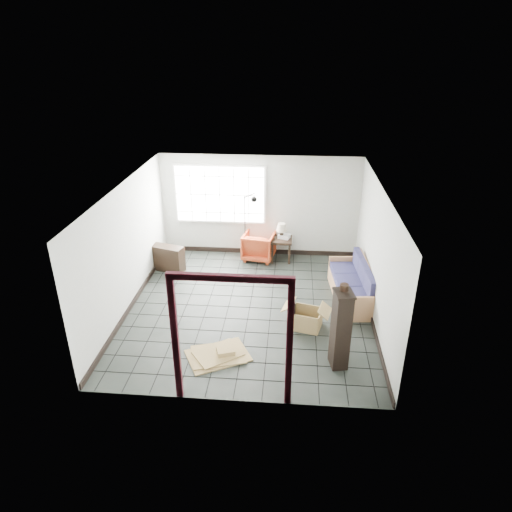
# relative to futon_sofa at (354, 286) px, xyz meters

# --- Properties ---
(ground) EXTENTS (5.50, 5.50, 0.00)m
(ground) POSITION_rel_futon_sofa_xyz_m (-2.21, -0.57, -0.30)
(ground) COLOR black
(ground) RESTS_ON ground
(room_shell) EXTENTS (5.02, 5.52, 2.61)m
(room_shell) POSITION_rel_futon_sofa_xyz_m (-2.21, -0.54, 1.38)
(room_shell) COLOR #ADB1AA
(room_shell) RESTS_ON ground
(window_panel) EXTENTS (2.32, 0.08, 1.52)m
(window_panel) POSITION_rel_futon_sofa_xyz_m (-3.21, 2.13, 1.30)
(window_panel) COLOR silver
(window_panel) RESTS_ON ground
(doorway_trim) EXTENTS (1.80, 0.08, 2.20)m
(doorway_trim) POSITION_rel_futon_sofa_xyz_m (-2.21, -3.27, 1.08)
(doorway_trim) COLOR #380C16
(doorway_trim) RESTS_ON ground
(futon_sofa) EXTENTS (0.87, 1.94, 0.84)m
(futon_sofa) POSITION_rel_futon_sofa_xyz_m (0.00, 0.00, 0.00)
(futon_sofa) COLOR #AD794E
(futon_sofa) RESTS_ON ground
(armchair) EXTENTS (0.86, 0.83, 0.78)m
(armchair) POSITION_rel_futon_sofa_xyz_m (-2.20, 1.83, 0.09)
(armchair) COLOR #9D3516
(armchair) RESTS_ON ground
(side_table) EXTENTS (0.54, 0.54, 0.59)m
(side_table) POSITION_rel_futon_sofa_xyz_m (-1.63, 1.79, 0.18)
(side_table) COLOR black
(side_table) RESTS_ON ground
(table_lamp) EXTENTS (0.29, 0.29, 0.40)m
(table_lamp) POSITION_rel_futon_sofa_xyz_m (-1.63, 1.82, 0.56)
(table_lamp) COLOR black
(table_lamp) RESTS_ON side_table
(projector) EXTENTS (0.32, 0.29, 0.10)m
(projector) POSITION_rel_futon_sofa_xyz_m (-1.57, 1.84, 0.33)
(projector) COLOR silver
(projector) RESTS_ON side_table
(floor_lamp) EXTENTS (0.47, 0.37, 1.79)m
(floor_lamp) POSITION_rel_futon_sofa_xyz_m (-2.44, 1.76, 0.65)
(floor_lamp) COLOR black
(floor_lamp) RESTS_ON ground
(console_shelf) EXTENTS (0.86, 0.53, 0.63)m
(console_shelf) POSITION_rel_futon_sofa_xyz_m (-4.36, 1.01, 0.01)
(console_shelf) COLOR black
(console_shelf) RESTS_ON ground
(tall_shelf) EXTENTS (0.37, 0.44, 1.44)m
(tall_shelf) POSITION_rel_futon_sofa_xyz_m (-0.51, -2.30, 0.43)
(tall_shelf) COLOR black
(tall_shelf) RESTS_ON ground
(pot) EXTENTS (0.19, 0.19, 0.11)m
(pot) POSITION_rel_futon_sofa_xyz_m (-0.51, -2.23, 1.19)
(pot) COLOR black
(pot) RESTS_ON tall_shelf
(open_box) EXTENTS (1.00, 0.66, 0.52)m
(open_box) POSITION_rel_futon_sofa_xyz_m (-1.04, -1.19, -0.11)
(open_box) COLOR #987F49
(open_box) RESTS_ON ground
(cardboard_pile) EXTENTS (1.28, 1.15, 0.15)m
(cardboard_pile) POSITION_rel_futon_sofa_xyz_m (-2.60, -2.24, -0.26)
(cardboard_pile) COLOR #987F49
(cardboard_pile) RESTS_ON ground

